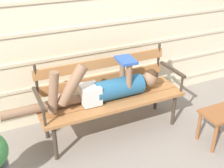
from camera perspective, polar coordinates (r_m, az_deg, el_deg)
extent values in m
plane|color=gray|center=(3.31, 1.43, -11.00)|extent=(12.00, 12.00, 0.00)
cube|color=beige|center=(3.37, -4.21, 14.30)|extent=(5.26, 0.06, 2.59)
cube|color=beige|center=(3.76, -3.42, -2.88)|extent=(5.26, 0.02, 0.04)
cube|color=beige|center=(3.61, -3.56, 1.56)|extent=(5.26, 0.02, 0.04)
cube|color=beige|center=(3.48, -3.72, 6.37)|extent=(5.26, 0.02, 0.04)
cube|color=beige|center=(3.38, -3.89, 11.50)|extent=(5.26, 0.02, 0.04)
cube|color=#9E6638|center=(3.08, 1.33, -4.57)|extent=(1.65, 0.16, 0.04)
cube|color=#9E6638|center=(3.21, 0.00, -3.13)|extent=(1.65, 0.16, 0.04)
cube|color=#9E6638|center=(3.34, -1.22, -1.81)|extent=(1.65, 0.16, 0.04)
cube|color=#9E6638|center=(3.34, -1.82, 0.93)|extent=(1.58, 0.05, 0.11)
cube|color=#9E6638|center=(3.26, -1.87, 4.17)|extent=(1.58, 0.05, 0.11)
cylinder|color=#382D23|center=(3.11, -14.75, -0.08)|extent=(0.03, 0.03, 0.45)
cylinder|color=#382D23|center=(3.64, 9.20, 4.66)|extent=(0.03, 0.03, 0.45)
cylinder|color=#382D23|center=(3.00, -11.25, -11.50)|extent=(0.04, 0.04, 0.41)
cylinder|color=#382D23|center=(3.52, 12.17, -5.06)|extent=(0.04, 0.04, 0.41)
cylinder|color=#382D23|center=(3.31, -13.03, -7.54)|extent=(0.04, 0.04, 0.41)
cylinder|color=#382D23|center=(3.79, 8.70, -2.23)|extent=(0.04, 0.04, 0.41)
cube|color=#382D23|center=(2.90, -14.46, -2.77)|extent=(0.04, 0.47, 0.03)
cylinder|color=#382D23|center=(2.79, -13.36, -6.40)|extent=(0.03, 0.03, 0.20)
cube|color=#382D23|center=(3.49, 11.98, 2.89)|extent=(0.04, 0.47, 0.03)
cylinder|color=#382D23|center=(3.40, 13.74, 0.09)|extent=(0.03, 0.03, 0.20)
cylinder|color=#23567A|center=(3.18, 1.34, -0.76)|extent=(0.56, 0.23, 0.23)
cube|color=silver|center=(3.06, -4.37, -2.05)|extent=(0.20, 0.22, 0.21)
sphere|color=brown|center=(3.34, 7.49, 1.08)|extent=(0.19, 0.19, 0.19)
sphere|color=#382314|center=(3.34, 7.81, 1.66)|extent=(0.16, 0.16, 0.16)
cylinder|color=brown|center=(2.86, -7.94, -0.21)|extent=(0.35, 0.11, 0.44)
cylinder|color=brown|center=(2.84, -11.61, -1.64)|extent=(0.15, 0.09, 0.44)
cylinder|color=brown|center=(3.03, -13.61, -4.46)|extent=(0.84, 0.10, 0.10)
cylinder|color=brown|center=(3.08, 3.43, 1.40)|extent=(0.06, 0.06, 0.30)
cylinder|color=brown|center=(3.21, 2.07, 2.54)|extent=(0.06, 0.06, 0.30)
cube|color=#284C9E|center=(3.08, 2.81, 4.78)|extent=(0.20, 0.26, 0.03)
cube|color=brown|center=(3.28, 20.87, -5.51)|extent=(0.39, 0.31, 0.03)
cylinder|color=brown|center=(3.22, 19.80, -10.18)|extent=(0.04, 0.04, 0.36)
cylinder|color=brown|center=(3.36, 16.94, -7.98)|extent=(0.04, 0.04, 0.36)
cylinder|color=brown|center=(3.56, 20.80, -6.53)|extent=(0.04, 0.04, 0.36)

